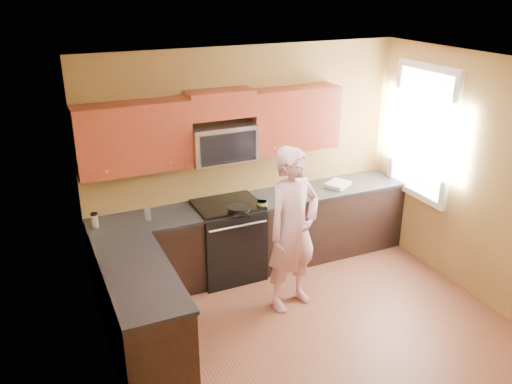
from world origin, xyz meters
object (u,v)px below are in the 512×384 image
stove (228,240)px  travel_mug (95,227)px  microwave (222,160)px  woman (293,230)px  frying_pan (239,211)px  butter_tub (262,207)px

stove → travel_mug: travel_mug is taller
microwave → travel_mug: size_ratio=4.67×
stove → microwave: (0.00, 0.12, 0.97)m
woman → frying_pan: woman is taller
frying_pan → travel_mug: (-1.54, 0.31, -0.03)m
woman → travel_mug: woman is taller
microwave → woman: size_ratio=0.42×
stove → microwave: 0.98m
frying_pan → travel_mug: bearing=165.4°
microwave → travel_mug: microwave is taller
stove → microwave: microwave is taller
stove → travel_mug: 1.57m
woman → butter_tub: (-0.05, 0.68, 0.00)m
butter_tub → stove: bearing=151.8°
stove → travel_mug: (-1.50, 0.06, 0.45)m
woman → butter_tub: woman is taller
frying_pan → woman: bearing=-62.8°
frying_pan → butter_tub: bearing=7.9°
microwave → frying_pan: 0.63m
woman → frying_pan: 0.72m
frying_pan → butter_tub: 0.32m
frying_pan → butter_tub: size_ratio=3.69×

